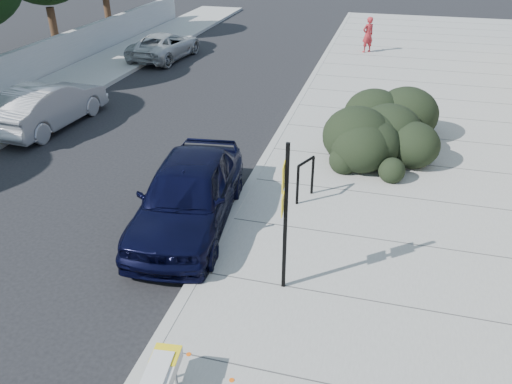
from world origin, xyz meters
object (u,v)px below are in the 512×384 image
at_px(bike_rack, 305,176).
at_px(suv_silver, 165,46).
at_px(sedan_navy, 188,194).
at_px(sign_post, 285,211).
at_px(wagon_silver, 49,105).
at_px(pedestrian, 368,35).

relative_size(bike_rack, suv_silver, 0.23).
bearing_deg(bike_rack, sedan_navy, -121.84).
bearing_deg(sign_post, wagon_silver, 140.19).
bearing_deg(bike_rack, wagon_silver, -174.23).
xyz_separation_m(wagon_silver, pedestrian, (9.40, 12.43, 0.27)).
distance_m(sign_post, wagon_silver, 11.12).
relative_size(sign_post, suv_silver, 0.64).
xyz_separation_m(bike_rack, sedan_navy, (-2.33, -1.60, 0.04)).
height_order(bike_rack, pedestrian, pedestrian).
bearing_deg(wagon_silver, suv_silver, -86.80).
bearing_deg(suv_silver, wagon_silver, 94.72).
height_order(sign_post, pedestrian, sign_post).
distance_m(bike_rack, wagon_silver, 9.44).
relative_size(sign_post, wagon_silver, 0.65).
distance_m(bike_rack, sign_post, 3.48).
height_order(suv_silver, pedestrian, pedestrian).
bearing_deg(pedestrian, suv_silver, -20.66).
height_order(wagon_silver, suv_silver, wagon_silver).
xyz_separation_m(sign_post, sedan_navy, (-2.51, 1.72, -0.97)).
height_order(wagon_silver, pedestrian, pedestrian).
bearing_deg(sign_post, bike_rack, 87.41).
bearing_deg(suv_silver, bike_rack, 131.37).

